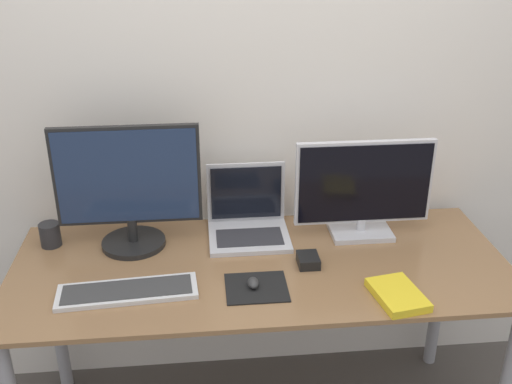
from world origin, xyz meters
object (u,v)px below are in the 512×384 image
(book, at_px, (398,295))
(monitor_right, at_px, (364,189))
(keyboard, at_px, (127,291))
(mug, at_px, (50,235))
(mouse, at_px, (253,283))
(monitor_left, at_px, (129,188))
(power_brick, at_px, (308,260))
(laptop, at_px, (248,218))

(book, bearing_deg, monitor_right, 91.07)
(keyboard, relative_size, mug, 5.17)
(mouse, bearing_deg, monitor_right, 36.38)
(keyboard, xyz_separation_m, mouse, (0.41, -0.01, 0.01))
(keyboard, distance_m, mouse, 0.41)
(monitor_left, distance_m, monitor_right, 0.87)
(monitor_right, distance_m, mouse, 0.59)
(mouse, bearing_deg, power_brick, 31.32)
(monitor_left, xyz_separation_m, mug, (-0.31, 0.03, -0.19))
(book, bearing_deg, power_brick, 137.13)
(mouse, bearing_deg, laptop, 87.64)
(monitor_right, xyz_separation_m, power_brick, (-0.24, -0.21, -0.17))
(keyboard, distance_m, power_brick, 0.63)
(mouse, bearing_deg, book, -13.08)
(mouse, xyz_separation_m, mug, (-0.73, 0.36, 0.03))
(mouse, distance_m, mug, 0.81)
(mug, bearing_deg, power_brick, -13.95)
(monitor_right, height_order, keyboard, monitor_right)
(monitor_left, relative_size, monitor_right, 1.00)
(power_brick, bearing_deg, keyboard, -169.12)
(mouse, distance_m, power_brick, 0.24)
(book, xyz_separation_m, power_brick, (-0.25, 0.23, 0.00))
(laptop, distance_m, mouse, 0.39)
(monitor_right, xyz_separation_m, mug, (-1.18, 0.03, -0.15))
(monitor_right, distance_m, book, 0.47)
(keyboard, relative_size, power_brick, 4.99)
(laptop, height_order, power_brick, laptop)
(monitor_left, relative_size, laptop, 1.71)
(monitor_right, height_order, book, monitor_right)
(monitor_right, xyz_separation_m, book, (0.01, -0.44, -0.18))
(mouse, bearing_deg, keyboard, 179.02)
(monitor_left, xyz_separation_m, keyboard, (0.01, -0.33, -0.23))
(keyboard, height_order, mouse, mouse)
(monitor_left, height_order, mug, monitor_left)
(mug, bearing_deg, mouse, -26.25)
(monitor_left, height_order, monitor_right, monitor_left)
(mug, xyz_separation_m, power_brick, (0.94, -0.23, -0.03))
(laptop, height_order, book, laptop)
(monitor_right, bearing_deg, keyboard, -159.38)
(keyboard, height_order, mug, mug)
(monitor_left, height_order, laptop, monitor_left)
(keyboard, bearing_deg, monitor_right, 20.62)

